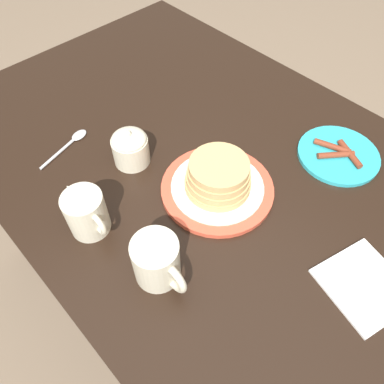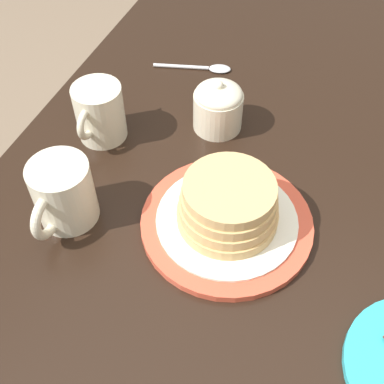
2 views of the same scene
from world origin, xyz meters
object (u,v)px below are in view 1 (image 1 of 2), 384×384
creamer_pitcher (86,212)px  napkin (364,285)px  spoon (72,142)px  sugar_bowl (130,147)px  side_plate_bacon (338,154)px  coffee_mug (157,261)px  pancake_plate (218,181)px

creamer_pitcher → napkin: bearing=32.6°
spoon → sugar_bowl: bearing=25.8°
side_plate_bacon → creamer_pitcher: (-0.23, -0.53, 0.04)m
coffee_mug → sugar_bowl: (-0.26, 0.14, -0.01)m
coffee_mug → spoon: 0.41m
pancake_plate → sugar_bowl: bearing=-158.2°
side_plate_bacon → sugar_bowl: (-0.32, -0.35, 0.04)m
side_plate_bacon → coffee_mug: coffee_mug is taller
coffee_mug → creamer_pitcher: creamer_pitcher is taller
pancake_plate → sugar_bowl: 0.21m
pancake_plate → spoon: (-0.34, -0.15, -0.03)m
pancake_plate → creamer_pitcher: bearing=-113.9°
coffee_mug → spoon: (-0.41, 0.07, -0.05)m
napkin → sugar_bowl: bearing=-167.9°
creamer_pitcher → spoon: bearing=156.4°
side_plate_bacon → coffee_mug: (-0.06, -0.49, 0.04)m
coffee_mug → spoon: coffee_mug is taller
sugar_bowl → napkin: size_ratio=0.53×
coffee_mug → spoon: bearing=170.3°
creamer_pitcher → sugar_bowl: 0.19m
coffee_mug → pancake_plate: bearing=106.0°
sugar_bowl → spoon: sugar_bowl is taller
pancake_plate → spoon: pancake_plate is taller
coffee_mug → sugar_bowl: size_ratio=1.30×
coffee_mug → creamer_pitcher: (-0.17, -0.03, 0.00)m
napkin → spoon: bearing=-164.8°
pancake_plate → napkin: 0.34m
side_plate_bacon → creamer_pitcher: size_ratio=1.53×
spoon → napkin: bearing=15.2°
pancake_plate → spoon: bearing=-156.5°
pancake_plate → coffee_mug: (0.06, -0.22, 0.02)m
side_plate_bacon → napkin: (0.21, -0.24, -0.00)m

